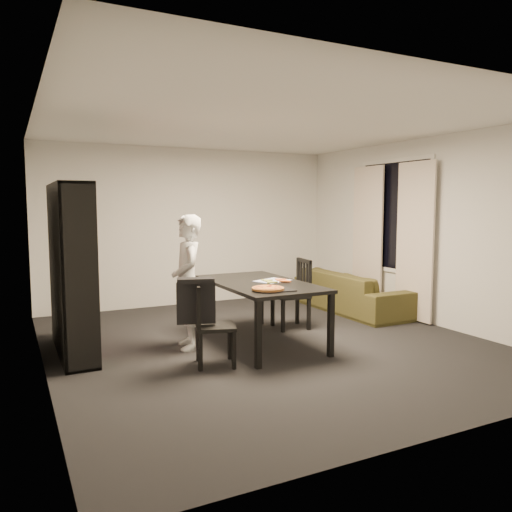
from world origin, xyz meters
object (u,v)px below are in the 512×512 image
dining_table (260,288)px  pepperoni_pizza (268,288)px  person (188,282)px  bookshelf (72,270)px  baking_tray (274,290)px  chair_left (207,319)px  chair_right (297,289)px  sofa (352,291)px

dining_table → pepperoni_pizza: (-0.20, -0.58, 0.09)m
person → pepperoni_pizza: size_ratio=4.45×
person → dining_table: bearing=86.1°
bookshelf → baking_tray: size_ratio=4.75×
dining_table → baking_tray: bearing=-101.6°
dining_table → pepperoni_pizza: bearing=-108.7°
baking_tray → person: bearing=133.2°
dining_table → chair_left: chair_left is taller
baking_tray → pepperoni_pizza: pepperoni_pizza is taller
bookshelf → pepperoni_pizza: (1.87, -1.14, -0.18)m
baking_tray → bookshelf: bearing=149.7°
chair_right → person: person is taller
chair_right → pepperoni_pizza: chair_right is taller
chair_left → sofa: bearing=-46.8°
chair_right → person: (-1.64, -0.27, 0.24)m
dining_table → chair_right: 0.93m
chair_left → pepperoni_pizza: size_ratio=2.44×
person → sofa: bearing=113.8°
pepperoni_pizza → person: bearing=129.7°
chair_left → chair_right: (1.67, 0.98, 0.05)m
bookshelf → person: bearing=-16.7°
baking_tray → sofa: (2.25, 1.57, -0.44)m
sofa → person: bearing=105.0°
bookshelf → chair_left: size_ratio=2.22×
baking_tray → pepperoni_pizza: bearing=-176.6°
dining_table → baking_tray: (-0.12, -0.58, 0.07)m
pepperoni_pizza → chair_right: bearing=46.4°
chair_right → baking_tray: bearing=-34.3°
person → sofa: person is taller
bookshelf → pepperoni_pizza: 2.20m
chair_right → sofa: 1.45m
dining_table → sofa: (2.13, 0.99, -0.37)m
dining_table → person: 0.87m
chair_right → baking_tray: (-0.92, -1.04, 0.22)m
dining_table → sofa: 2.38m
bookshelf → chair_right: 2.89m
chair_right → bookshelf: bearing=-84.9°
chair_left → sofa: 3.36m
baking_tray → pepperoni_pizza: 0.08m
chair_right → person: size_ratio=0.60×
pepperoni_pizza → sofa: 2.85m
baking_tray → chair_right: bearing=48.6°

